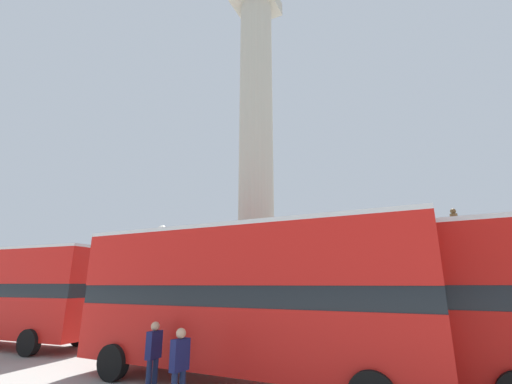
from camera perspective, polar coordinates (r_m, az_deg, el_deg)
ground_plane at (r=17.66m, az=0.00°, el=-23.90°), size 200.00×200.00×0.00m
monument_column at (r=18.21m, az=0.00°, el=1.37°), size 4.91×4.91×21.04m
bus_a at (r=20.74m, az=-36.62°, el=-13.12°), size 11.24×3.41×4.31m
bus_c at (r=10.48m, az=-1.97°, el=-16.66°), size 10.39×2.93×4.36m
equestrian_statue at (r=20.13m, az=31.70°, el=-15.02°), size 3.68×3.31×6.49m
street_lamp at (r=16.26m, az=-15.84°, el=-12.79°), size 0.46×0.46×5.32m
pedestrian_near_lamp at (r=8.64m, az=-12.65°, el=-26.23°), size 0.24×0.47×1.73m
pedestrian_by_plinth at (r=10.06m, az=-16.72°, el=-24.30°), size 0.23×0.47×1.75m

